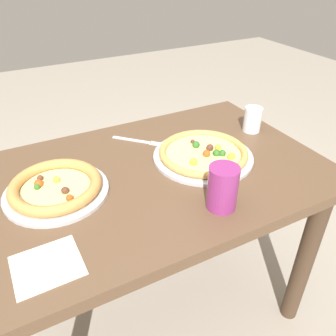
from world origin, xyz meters
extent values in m
plane|color=#9E9384|center=(0.00, 0.00, 0.00)|extent=(8.00, 8.00, 0.00)
cube|color=brown|center=(0.00, 0.00, 0.73)|extent=(1.20, 0.77, 0.04)
cylinder|color=#443122|center=(0.52, -0.31, 0.35)|extent=(0.07, 0.07, 0.71)
cylinder|color=#443122|center=(-0.52, 0.31, 0.35)|extent=(0.07, 0.07, 0.71)
cylinder|color=#443122|center=(0.52, 0.31, 0.35)|extent=(0.07, 0.07, 0.71)
cylinder|color=#B7B7BC|center=(0.20, -0.01, 0.76)|extent=(0.36, 0.36, 0.01)
cylinder|color=#E5CC7F|center=(0.20, -0.01, 0.77)|extent=(0.27, 0.27, 0.01)
torus|color=tan|center=(0.20, -0.01, 0.77)|extent=(0.32, 0.32, 0.03)
sphere|color=#BF4C19|center=(0.20, -0.03, 0.78)|extent=(0.03, 0.03, 0.03)
sphere|color=#2D6623|center=(0.24, -0.04, 0.78)|extent=(0.03, 0.03, 0.03)
sphere|color=gold|center=(0.14, -0.05, 0.78)|extent=(0.03, 0.03, 0.03)
sphere|color=gold|center=(0.27, -0.01, 0.78)|extent=(0.02, 0.02, 0.02)
sphere|color=#2D6623|center=(0.20, 0.04, 0.78)|extent=(0.03, 0.03, 0.03)
sphere|color=brown|center=(0.21, 0.07, 0.78)|extent=(0.02, 0.02, 0.02)
sphere|color=gold|center=(0.27, -0.08, 0.78)|extent=(0.03, 0.03, 0.03)
sphere|color=brown|center=(0.24, 0.00, 0.78)|extent=(0.03, 0.03, 0.03)
sphere|color=#2D6623|center=(0.26, -0.05, 0.78)|extent=(0.02, 0.02, 0.02)
cylinder|color=#B7B7BC|center=(-0.31, 0.03, 0.76)|extent=(0.32, 0.32, 0.01)
cylinder|color=#E5CC7F|center=(-0.31, 0.03, 0.77)|extent=(0.21, 0.21, 0.01)
torus|color=#C68C47|center=(-0.31, 0.03, 0.78)|extent=(0.28, 0.28, 0.03)
sphere|color=#BF4C19|center=(-0.35, 0.06, 0.78)|extent=(0.03, 0.03, 0.03)
sphere|color=gold|center=(-0.30, 0.06, 0.78)|extent=(0.02, 0.02, 0.02)
sphere|color=brown|center=(-0.30, 0.07, 0.78)|extent=(0.02, 0.02, 0.02)
sphere|color=brown|center=(-0.29, -0.01, 0.78)|extent=(0.02, 0.02, 0.02)
sphere|color=#2D6623|center=(-0.36, 0.05, 0.78)|extent=(0.02, 0.02, 0.02)
sphere|color=#BF4C19|center=(-0.29, -0.05, 0.78)|extent=(0.02, 0.02, 0.02)
sphere|color=brown|center=(-0.34, 0.09, 0.78)|extent=(0.02, 0.02, 0.02)
cylinder|color=#8C2D72|center=(0.11, -0.26, 0.82)|extent=(0.09, 0.09, 0.14)
cylinder|color=silver|center=(0.50, 0.08, 0.80)|extent=(0.07, 0.07, 0.10)
cube|color=white|center=(0.50, 0.07, 0.83)|extent=(0.02, 0.02, 0.02)
cube|color=white|center=(0.50, 0.09, 0.82)|extent=(0.03, 0.03, 0.02)
cube|color=white|center=(0.49, 0.08, 0.83)|extent=(0.02, 0.02, 0.02)
cube|color=white|center=(-0.39, -0.25, 0.75)|extent=(0.16, 0.15, 0.00)
cube|color=silver|center=(0.03, 0.23, 0.75)|extent=(0.12, 0.12, 0.00)
cube|color=silver|center=(0.10, 0.16, 0.75)|extent=(0.05, 0.05, 0.00)
camera|label=1|loc=(-0.39, -0.88, 1.40)|focal=36.48mm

